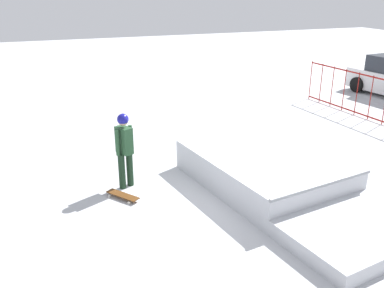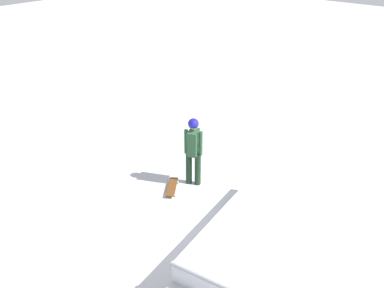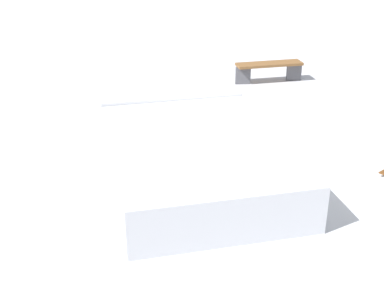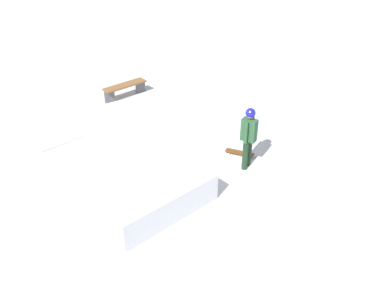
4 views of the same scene
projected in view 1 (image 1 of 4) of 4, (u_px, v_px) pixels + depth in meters
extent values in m
plane|color=#B7BABF|center=(235.00, 194.00, 9.27)|extent=(60.00, 60.00, 0.00)
cube|color=silver|center=(263.00, 169.00, 9.71)|extent=(3.95, 3.11, 0.70)
cube|color=silver|center=(357.00, 232.00, 7.58)|extent=(2.17, 2.84, 0.30)
cylinder|color=gray|center=(323.00, 185.00, 8.12)|extent=(0.47, 2.58, 0.08)
cylinder|color=black|center=(122.00, 171.00, 9.42)|extent=(0.15, 0.15, 0.82)
cylinder|color=black|center=(130.00, 169.00, 9.57)|extent=(0.15, 0.15, 0.82)
cube|color=#264C2D|center=(124.00, 140.00, 9.24)|extent=(0.44, 0.36, 0.60)
cylinder|color=#264C2D|center=(118.00, 142.00, 9.13)|extent=(0.09, 0.09, 0.60)
cylinder|color=#264C2D|center=(130.00, 138.00, 9.36)|extent=(0.09, 0.09, 0.60)
sphere|color=tan|center=(123.00, 121.00, 9.08)|extent=(0.22, 0.22, 0.22)
sphere|color=navy|center=(123.00, 119.00, 9.07)|extent=(0.25, 0.25, 0.25)
cube|color=#593314|center=(123.00, 195.00, 9.07)|extent=(0.77, 0.63, 0.02)
cylinder|color=silver|center=(110.00, 196.00, 9.15)|extent=(0.06, 0.06, 0.06)
cylinder|color=silver|center=(117.00, 192.00, 9.32)|extent=(0.06, 0.06, 0.06)
cylinder|color=silver|center=(129.00, 203.00, 8.85)|extent=(0.06, 0.06, 0.06)
cylinder|color=silver|center=(136.00, 199.00, 9.03)|extent=(0.06, 0.06, 0.06)
cylinder|color=maroon|center=(311.00, 80.00, 16.79)|extent=(0.03, 0.03, 1.50)
cylinder|color=maroon|center=(321.00, 83.00, 16.27)|extent=(0.03, 0.03, 1.50)
cylinder|color=maroon|center=(332.00, 87.00, 15.75)|extent=(0.03, 0.03, 1.50)
cylinder|color=maroon|center=(344.00, 90.00, 15.23)|extent=(0.03, 0.03, 1.50)
cylinder|color=maroon|center=(357.00, 94.00, 14.70)|extent=(0.03, 0.03, 1.50)
cylinder|color=maroon|center=(371.00, 98.00, 14.18)|extent=(0.03, 0.03, 1.50)
cylinder|color=black|center=(357.00, 85.00, 17.99)|extent=(0.66, 0.29, 0.64)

